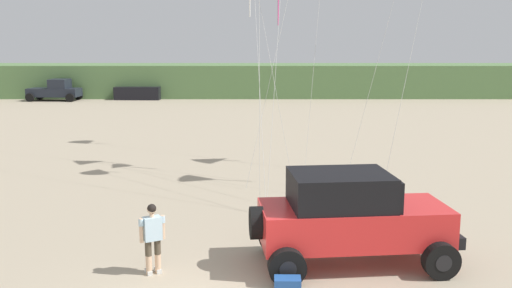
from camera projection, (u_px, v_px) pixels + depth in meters
name	position (u px, v px, depth m)	size (l,w,h in m)	color
dune_ridge	(189.00, 80.00, 56.19)	(90.00, 7.68, 3.12)	#567A47
jeep	(352.00, 216.00, 13.24)	(4.95, 2.78, 2.26)	red
person_watching	(153.00, 235.00, 12.74)	(0.56, 0.44, 1.67)	#DBB28E
cooler_box	(288.00, 286.00, 11.78)	(0.56, 0.36, 0.38)	#23519E
distant_pickup	(57.00, 90.00, 51.28)	(4.69, 2.58, 1.98)	#1E232D
distant_sedan	(139.00, 93.00, 52.41)	(4.20, 1.70, 1.20)	black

